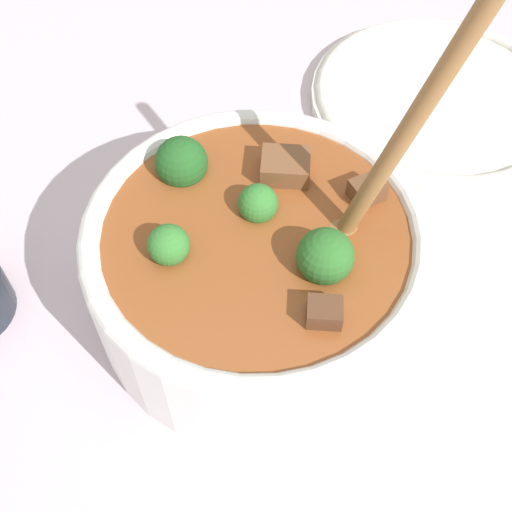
{
  "coord_description": "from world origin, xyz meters",
  "views": [
    {
      "loc": [
        0.08,
        0.25,
        0.43
      ],
      "look_at": [
        0.0,
        0.0,
        0.06
      ],
      "focal_mm": 45.0,
      "sensor_mm": 36.0,
      "label": 1
    }
  ],
  "objects": [
    {
      "name": "ground_plane",
      "position": [
        0.0,
        0.0,
        0.0
      ],
      "size": [
        4.0,
        4.0,
        0.0
      ],
      "primitive_type": "plane",
      "color": "silver"
    },
    {
      "name": "empty_plate",
      "position": [
        -0.24,
        -0.16,
        0.01
      ],
      "size": [
        0.25,
        0.25,
        0.02
      ],
      "color": "silver",
      "rests_on": "ground_plane"
    },
    {
      "name": "stew_bowl",
      "position": [
        -0.0,
        -0.0,
        0.06
      ],
      "size": [
        0.24,
        0.24,
        0.27
      ],
      "color": "white",
      "rests_on": "ground_plane"
    }
  ]
}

